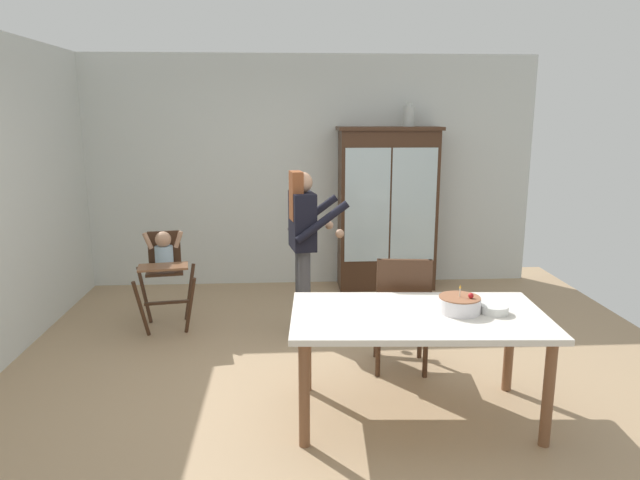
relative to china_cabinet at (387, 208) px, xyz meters
name	(u,v)px	position (x,y,z in m)	size (l,w,h in m)	color
ground_plane	(325,376)	(-0.89, -2.37, -0.95)	(6.24, 6.24, 0.00)	tan
wall_back	(310,172)	(-0.89, 0.26, 0.40)	(5.32, 0.06, 2.70)	silver
china_cabinet	(387,208)	(0.00, 0.00, 0.00)	(1.18, 0.48, 1.89)	#422819
ceramic_vase	(409,116)	(0.22, 0.00, 1.06)	(0.13, 0.13, 0.27)	#B2B7B2
high_chair_with_toddler	(164,262)	(-2.34, -1.21, -0.30)	(0.66, 0.75, 0.95)	#422819
adult_person	(303,233)	(-1.03, -1.43, 0.02)	(0.56, 0.54, 1.53)	#47474C
dining_table	(418,326)	(-0.31, -3.01, -0.30)	(1.73, 1.02, 0.74)	silver
birthday_cake	(459,304)	(-0.04, -3.00, -0.15)	(0.28, 0.28, 0.19)	white
serving_bowl	(495,309)	(0.19, -3.04, -0.18)	(0.18, 0.18, 0.06)	silver
dining_chair_far_side	(402,306)	(-0.28, -2.33, -0.39)	(0.49, 0.49, 0.96)	#422819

